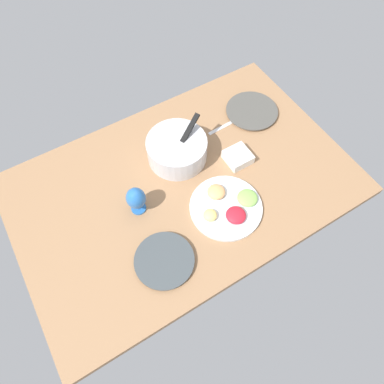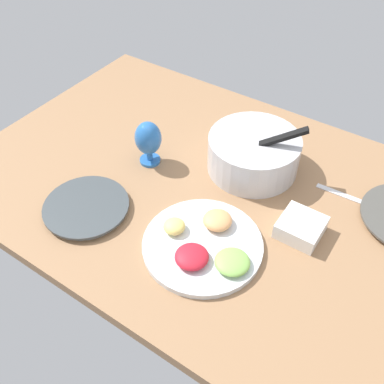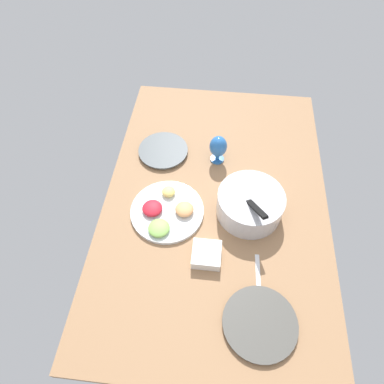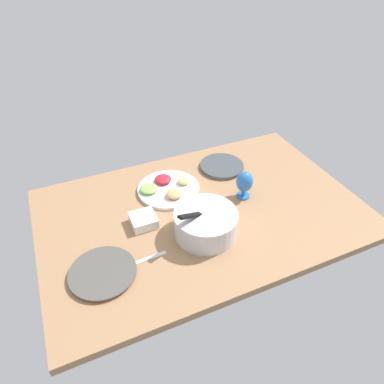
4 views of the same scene
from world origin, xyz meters
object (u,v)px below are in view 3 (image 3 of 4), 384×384
Objects in this scene: dinner_plate_left at (163,151)px; mixing_bowl at (250,204)px; dinner_plate_right at (260,323)px; hurricane_glass_blue at (218,147)px; square_bowl_white at (206,254)px; fruit_platter at (167,211)px.

mixing_bowl is (32.01, 44.53, 5.44)cm from dinner_plate_left.
hurricane_glass_blue is at bearing -165.18° from dinner_plate_right.
square_bowl_white is (54.59, -0.99, -6.47)cm from hurricane_glass_blue.
hurricane_glass_blue is at bearing -151.50° from mixing_bowl.
mixing_bowl is 0.90× the size of fruit_platter.
mixing_bowl is at bearing -174.51° from dinner_plate_right.
dinner_plate_left is 1.65× the size of hurricane_glass_blue.
dinner_plate_right is at bearing 43.15° from fruit_platter.
mixing_bowl is (-49.44, -4.75, 5.54)cm from dinner_plate_right.
square_bowl_white reaches higher than dinner_plate_left.
mixing_bowl is at bearing 97.59° from fruit_platter.
dinner_plate_right is 2.36× the size of square_bowl_white.
hurricane_glass_blue reaches higher than dinner_plate_right.
square_bowl_white is at bearing 45.00° from fruit_platter.
dinner_plate_right is 0.94× the size of mixing_bowl.
hurricane_glass_blue is (-29.92, -16.25, 2.70)cm from mixing_bowl.
square_bowl_white is at bearing -1.03° from hurricane_glass_blue.
dinner_plate_right is at bearing 14.82° from hurricane_glass_blue.
dinner_plate_left is 0.85× the size of mixing_bowl.
hurricane_glass_blue is 1.31× the size of square_bowl_white.
mixing_bowl is 2.53× the size of square_bowl_white.
dinner_plate_left is 29.50cm from hurricane_glass_blue.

